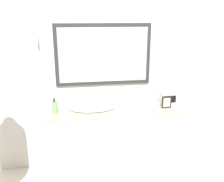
% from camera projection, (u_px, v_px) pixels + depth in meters
% --- Properties ---
extents(wall_back, '(8.00, 0.18, 2.55)m').
position_uv_depth(wall_back, '(116.00, 70.00, 3.18)').
color(wall_back, silver).
rests_on(wall_back, ground_plane).
extents(vanity_counter, '(1.82, 0.55, 0.90)m').
position_uv_depth(vanity_counter, '(120.00, 140.00, 3.13)').
color(vanity_counter, beige).
rests_on(vanity_counter, ground_plane).
extents(sink_basin, '(0.54, 0.36, 0.19)m').
position_uv_depth(sink_basin, '(93.00, 107.00, 2.93)').
color(sink_basin, silver).
rests_on(sink_basin, vanity_counter).
extents(soap_bottle, '(0.06, 0.06, 0.18)m').
position_uv_depth(soap_bottle, '(55.00, 108.00, 2.75)').
color(soap_bottle, '#709966').
rests_on(soap_bottle, vanity_counter).
extents(appliance_box, '(0.21, 0.13, 0.13)m').
position_uv_depth(appliance_box, '(168.00, 98.00, 3.11)').
color(appliance_box, '#BCBCC1').
rests_on(appliance_box, vanity_counter).
extents(picture_frame, '(0.11, 0.01, 0.15)m').
position_uv_depth(picture_frame, '(167.00, 102.00, 2.93)').
color(picture_frame, black).
rests_on(picture_frame, vanity_counter).
extents(hand_towel_near_sink, '(0.15, 0.11, 0.04)m').
position_uv_depth(hand_towel_near_sink, '(148.00, 105.00, 2.99)').
color(hand_towel_near_sink, white).
rests_on(hand_towel_near_sink, vanity_counter).
extents(metal_tray, '(0.16, 0.10, 0.01)m').
position_uv_depth(metal_tray, '(136.00, 103.00, 3.12)').
color(metal_tray, silver).
rests_on(metal_tray, vanity_counter).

